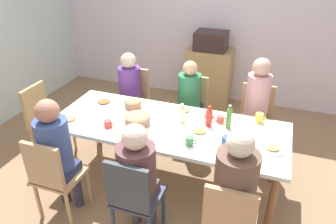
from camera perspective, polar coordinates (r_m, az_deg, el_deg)
The scene contains 34 objects.
ground_plane at distance 3.70m, azimuth 0.00°, elevation -11.98°, with size 6.52×6.52×0.00m, color #8C6C50.
wall_back at distance 5.20m, azimuth 9.17°, elevation 16.04°, with size 5.67×0.12×2.60m, color silver.
dining_table at distance 3.31m, azimuth 0.00°, elevation -3.30°, with size 2.41×0.94×0.73m.
chair_0 at distance 3.14m, azimuth -19.73°, elevation -10.49°, with size 0.40×0.40×0.90m.
person_0 at distance 3.07m, azimuth -19.41°, elevation -6.22°, with size 0.30×0.30×1.24m.
chair_1 at distance 3.97m, azimuth 15.23°, elevation -0.95°, with size 0.40×0.40×0.90m.
person_1 at distance 3.78m, azimuth 15.55°, elevation 1.60°, with size 0.30×0.30×1.28m.
chair_2 at distance 4.12m, azimuth -21.22°, elevation -0.85°, with size 0.40×0.40×0.90m.
chair_3 at distance 4.34m, azimuth -6.22°, elevation 2.58°, with size 0.40×0.40×0.90m.
person_3 at distance 4.19m, azimuth -6.89°, elevation 4.31°, with size 0.30×0.30×1.16m.
chair_4 at distance 4.08m, azimuth 4.03°, elevation 0.91°, with size 0.40×0.40×0.90m.
person_4 at distance 3.93m, azimuth 3.74°, elevation 2.53°, with size 0.30×0.30×1.15m.
chair_5 at distance 2.78m, azimuth -6.13°, elevation -14.66°, with size 0.40×0.40×0.90m.
person_5 at distance 2.71m, azimuth -5.52°, elevation -10.45°, with size 0.33×0.33×1.16m.
chair_6 at distance 2.61m, azimuth 10.92°, elevation -18.60°, with size 0.40×0.40×0.90m.
person_6 at distance 2.50m, azimuth 11.83°, elevation -13.22°, with size 0.32×0.32×1.28m.
plate_0 at distance 3.15m, azimuth 5.65°, elevation -3.52°, with size 0.24×0.24×0.04m.
plate_1 at distance 3.41m, azimuth 7.33°, elevation -0.89°, with size 0.20×0.20×0.04m.
plate_2 at distance 3.76m, azimuth -11.38°, elevation 1.70°, with size 0.26×0.26×0.04m.
plate_3 at distance 3.50m, azimuth -17.28°, elevation -1.28°, with size 0.26×0.26×0.04m.
plate_4 at distance 3.51m, azimuth 2.73°, elevation 0.22°, with size 0.26×0.26×0.04m.
plate_5 at distance 3.04m, azimuth 18.23°, elevation -6.27°, with size 0.21×0.21×0.04m.
bowl_0 at distance 3.28m, azimuth -5.49°, elevation -1.23°, with size 0.26×0.26×0.11m.
bowl_1 at distance 3.62m, azimuth -6.28°, elevation 1.60°, with size 0.19×0.19×0.10m.
cup_0 at distance 3.34m, azimuth 9.38°, elevation -1.28°, with size 0.11×0.07×0.07m.
cup_1 at distance 2.97m, azimuth 10.36°, elevation -5.20°, with size 0.12×0.08×0.10m.
cup_2 at distance 3.43m, azimuth 16.04°, elevation -1.02°, with size 0.12×0.08×0.10m.
cup_3 at distance 3.28m, azimuth -10.67°, elevation -2.08°, with size 0.12×0.08×0.07m.
cup_4 at distance 2.95m, azimuth 3.86°, elevation -5.22°, with size 0.11×0.07×0.09m.
bottle_0 at distance 3.22m, azimuth 10.84°, elevation -0.94°, with size 0.05×0.05×0.26m.
bottle_1 at distance 3.29m, azimuth 2.51°, elevation -0.24°, with size 0.06×0.06×0.21m.
bottle_2 at distance 3.23m, azimuth 7.34°, elevation -0.85°, with size 0.07×0.07×0.22m.
side_cabinet at distance 5.18m, azimuth 7.28°, elevation 6.25°, with size 0.70×0.44×0.90m, color #A48858.
microwave at distance 4.99m, azimuth 7.71°, elevation 12.51°, with size 0.48×0.36×0.28m, color #2F2022.
Camera 1 is at (0.95, -2.64, 2.41)m, focal length 34.08 mm.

